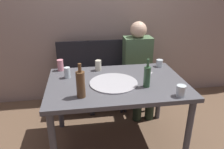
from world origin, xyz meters
TOP-DOWN VIEW (x-y plane):
  - ground_plane at (0.00, 0.00)m, footprint 8.00×8.00m
  - back_wall at (0.00, 1.15)m, footprint 6.00×0.10m
  - dining_table at (0.00, 0.00)m, footprint 1.33×0.89m
  - pizza_tray at (-0.04, -0.03)m, footprint 0.46×0.46m
  - wine_bottle at (0.25, -0.15)m, footprint 0.06×0.06m
  - beer_bottle at (-0.35, -0.25)m, footprint 0.07×0.07m
  - tumbler_near at (0.48, -0.37)m, footprint 0.08×0.08m
  - tumbler_far at (-0.47, 0.17)m, footprint 0.06×0.06m
  - wine_glass at (0.55, 0.33)m, footprint 0.07×0.07m
  - short_glass at (-0.15, 0.32)m, footprint 0.07×0.07m
  - soda_can at (-0.55, 0.38)m, footprint 0.07×0.07m
  - table_knife at (0.35, 0.08)m, footprint 0.14×0.19m
  - chair_left at (-0.43, 0.84)m, footprint 0.44×0.44m
  - chair_middle at (-0.02, 0.84)m, footprint 0.44×0.44m
  - chair_right at (0.41, 0.84)m, footprint 0.44×0.44m
  - guest_in_sweater at (0.41, 0.69)m, footprint 0.36×0.56m

SIDE VIEW (x-z plane):
  - ground_plane at x=0.00m, z-range 0.00..0.00m
  - chair_left at x=-0.43m, z-range 0.06..0.96m
  - chair_middle at x=-0.02m, z-range 0.06..0.96m
  - chair_right at x=0.41m, z-range 0.06..0.96m
  - guest_in_sweater at x=0.41m, z-range 0.06..1.23m
  - dining_table at x=0.00m, z-range 0.28..1.01m
  - table_knife at x=0.35m, z-range 0.73..0.74m
  - pizza_tray at x=-0.04m, z-range 0.73..0.74m
  - wine_glass at x=0.55m, z-range 0.73..0.81m
  - tumbler_near at x=0.48m, z-range 0.73..0.83m
  - tumbler_far at x=-0.47m, z-range 0.73..0.84m
  - short_glass at x=-0.15m, z-range 0.73..0.84m
  - soda_can at x=-0.55m, z-range 0.73..0.85m
  - wine_bottle at x=0.25m, z-range 0.70..0.97m
  - beer_bottle at x=-0.35m, z-range 0.70..1.00m
  - back_wall at x=0.00m, z-range 0.00..2.60m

